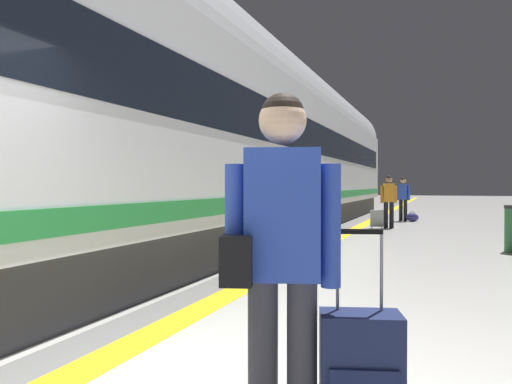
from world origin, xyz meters
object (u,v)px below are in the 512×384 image
Objects in this scene: passenger_mid at (403,196)px; duffel_bag_mid at (412,217)px; rolling_suitcase_foreground at (361,382)px; traveller_foreground at (279,249)px; passenger_near at (389,198)px; high_speed_train at (254,138)px; suitcase_near at (377,218)px.

passenger_mid reaches higher than duffel_bag_mid.
traveller_foreground is at bearing -161.06° from rolling_suitcase_foreground.
rolling_suitcase_foreground is 0.69× the size of passenger_near.
rolling_suitcase_foreground reaches higher than duffel_bag_mid.
high_speed_train reaches higher than passenger_mid.
suitcase_near is 1.25× the size of duffel_bag_mid.
rolling_suitcase_foreground is 15.74m from duffel_bag_mid.
passenger_mid is 0.84m from duffel_bag_mid.
passenger_mid is (-0.92, 15.87, 0.53)m from rolling_suitcase_foreground.
duffel_bag_mid is (0.84, 3.19, -0.15)m from suitcase_near.
duffel_bag_mid is at bearing 90.84° from traveller_foreground.
rolling_suitcase_foreground is 0.70× the size of passenger_mid.
rolling_suitcase_foreground is 2.01× the size of suitcase_near.
rolling_suitcase_foreground is 12.62m from suitcase_near.
rolling_suitcase_foreground is 2.50× the size of duffel_bag_mid.
traveller_foreground is 16.00m from passenger_mid.
passenger_mid is (0.20, 3.07, -0.01)m from passenger_near.
suitcase_near reaches higher than duffel_bag_mid.
high_speed_train is 52.46× the size of suitcase_near.
high_speed_train is 16.45× the size of traveller_foreground.
suitcase_near is at bearing 96.55° from rolling_suitcase_foreground.
duffel_bag_mid is (-0.23, 15.86, -0.86)m from traveller_foreground.
duffel_bag_mid is (0.52, 2.94, -0.77)m from passenger_near.
suitcase_near is (-1.07, 12.66, -0.71)m from traveller_foreground.
passenger_mid is 3.58× the size of duffel_bag_mid.
passenger_near is 1.01× the size of passenger_mid.
rolling_suitcase_foreground is at bearing -83.45° from suitcase_near.
high_speed_train is 18.05× the size of passenger_near.
passenger_mid is (3.17, 6.66, -1.59)m from high_speed_train.
passenger_near is 3.08m from duffel_bag_mid.
traveller_foreground is at bearing -86.66° from passenger_near.
high_speed_train reaches higher than suitcase_near.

